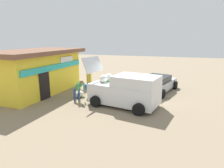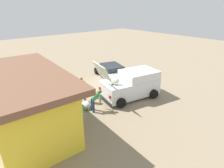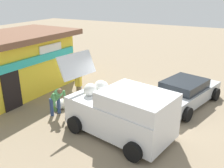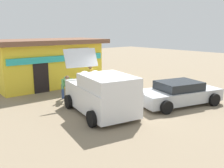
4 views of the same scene
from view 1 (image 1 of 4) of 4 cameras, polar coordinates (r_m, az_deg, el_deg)
The scene contains 8 objects.
ground_plane at distance 13.55m, azimuth 4.26°, elevation -3.18°, with size 60.00×60.00×0.00m, color gray.
storefront_bar at distance 14.80m, azimuth -20.95°, elevation 3.59°, with size 7.41×4.21×3.03m.
delivery_van at distance 11.19m, azimuth 4.07°, elevation -1.84°, with size 2.85×4.56×2.71m.
parked_sedan at distance 14.67m, azimuth 12.86°, elevation 0.04°, with size 4.53×2.99×1.16m.
vendor_standing at distance 13.60m, azimuth -6.69°, elevation 1.13°, with size 0.48×0.48×1.70m.
customer_bending at distance 12.28m, azimuth -9.72°, elevation -1.15°, with size 0.65×0.73×1.33m.
unloaded_banana_pile at distance 13.12m, azimuth -9.52°, elevation -2.94°, with size 0.82×0.77×0.45m.
paint_bucket at distance 15.19m, azimuth -7.66°, elevation -0.74°, with size 0.26×0.26×0.37m, color blue.
Camera 1 is at (-12.65, -3.01, 3.82)m, focal length 31.40 mm.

